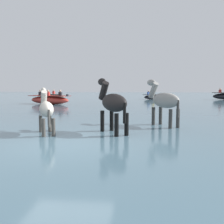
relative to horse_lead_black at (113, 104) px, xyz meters
name	(u,v)px	position (x,y,z in m)	size (l,w,h in m)	color
ground_plane	(66,154)	(-1.13, -1.81, -1.27)	(120.00, 120.00, 0.00)	#756B56
water_surface	(108,113)	(-1.13, 8.19, -1.12)	(90.00, 90.00, 0.30)	#476675
horse_lead_black	(113,104)	(0.00, 0.00, 0.00)	(1.36, 1.84, 2.15)	black
horse_trailing_pinto	(46,110)	(-2.16, -0.37, -0.20)	(1.00, 1.62, 1.82)	beige
horse_flank_grey	(164,101)	(1.84, 1.77, -0.01)	(1.38, 1.81, 2.13)	gray
boat_near_port	(50,100)	(-6.67, 13.29, -0.60)	(3.96, 2.44, 1.21)	#BC382D
boat_far_inshore	(153,97)	(2.36, 22.21, -0.69)	(2.52, 2.24, 1.02)	black
boat_mid_channel	(53,96)	(-9.00, 21.40, -0.68)	(3.28, 1.98, 1.07)	#B2AD9E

